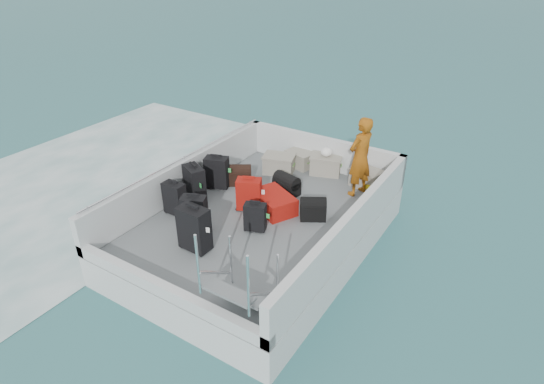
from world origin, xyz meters
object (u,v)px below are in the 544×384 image
at_px(crate_1, 300,160).
at_px(suitcase_2, 217,173).
at_px(suitcase_4, 195,213).
at_px(crate_2, 326,165).
at_px(suitcase_3, 194,229).
at_px(suitcase_1, 195,184).
at_px(crate_3, 366,179).
at_px(suitcase_7, 255,218).
at_px(suitcase_8, 274,202).
at_px(suitcase_0, 175,199).
at_px(suitcase_5, 249,195).
at_px(passenger, 360,157).
at_px(crate_0, 279,165).

bearing_deg(crate_1, suitcase_2, -118.31).
relative_size(suitcase_4, crate_2, 0.99).
height_order(suitcase_3, crate_1, suitcase_3).
bearing_deg(suitcase_1, suitcase_4, -24.55).
xyz_separation_m(suitcase_3, crate_2, (0.55, 3.55, -0.19)).
height_order(suitcase_4, crate_3, suitcase_4).
height_order(suitcase_7, suitcase_8, suitcase_7).
bearing_deg(suitcase_8, suitcase_3, -167.03).
xyz_separation_m(suitcase_0, suitcase_1, (-0.02, 0.57, 0.04)).
relative_size(suitcase_2, suitcase_7, 1.27).
bearing_deg(suitcase_8, suitcase_2, 111.19).
bearing_deg(crate_3, suitcase_3, -113.29).
bearing_deg(suitcase_7, crate_2, 68.93).
height_order(suitcase_4, suitcase_5, suitcase_4).
distance_m(suitcase_3, suitcase_4, 0.61).
bearing_deg(suitcase_4, suitcase_8, 32.90).
relative_size(suitcase_0, crate_1, 1.14).
bearing_deg(suitcase_5, passenger, 23.34).
xyz_separation_m(suitcase_0, suitcase_3, (1.01, -0.63, 0.07)).
height_order(suitcase_3, suitcase_4, suitcase_3).
relative_size(crate_2, passenger, 0.40).
bearing_deg(crate_3, suitcase_0, -131.48).
bearing_deg(suitcase_2, crate_0, 39.70).
relative_size(suitcase_1, crate_2, 1.13).
bearing_deg(suitcase_1, crate_0, 93.47).
height_order(suitcase_1, suitcase_7, suitcase_1).
relative_size(suitcase_4, suitcase_7, 1.20).
bearing_deg(passenger, suitcase_8, -16.91).
bearing_deg(suitcase_7, suitcase_3, -138.24).
distance_m(suitcase_0, suitcase_1, 0.57).
bearing_deg(suitcase_5, crate_2, 50.66).
relative_size(suitcase_4, suitcase_8, 0.74).
xyz_separation_m(crate_1, passenger, (1.53, -0.45, 0.62)).
xyz_separation_m(suitcase_1, suitcase_3, (1.04, -1.20, 0.03)).
bearing_deg(suitcase_7, crate_3, 48.35).
bearing_deg(suitcase_1, passenger, 62.13).
distance_m(suitcase_4, crate_1, 3.12).
xyz_separation_m(suitcase_8, crate_0, (-0.73, 1.36, 0.02)).
bearing_deg(suitcase_3, crate_2, 82.97).
distance_m(suitcase_3, passenger, 3.45).
bearing_deg(suitcase_3, crate_0, 97.51).
xyz_separation_m(suitcase_4, suitcase_5, (0.42, 1.02, -0.00)).
bearing_deg(suitcase_2, crate_1, 40.87).
distance_m(suitcase_4, suitcase_7, 1.03).
xyz_separation_m(suitcase_2, suitcase_4, (0.61, -1.38, -0.02)).
height_order(suitcase_1, suitcase_4, suitcase_1).
bearing_deg(suitcase_3, crate_3, 68.40).
bearing_deg(suitcase_1, crate_2, 80.95).
bearing_deg(crate_1, crate_2, 0.00).
relative_size(crate_0, passenger, 0.39).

